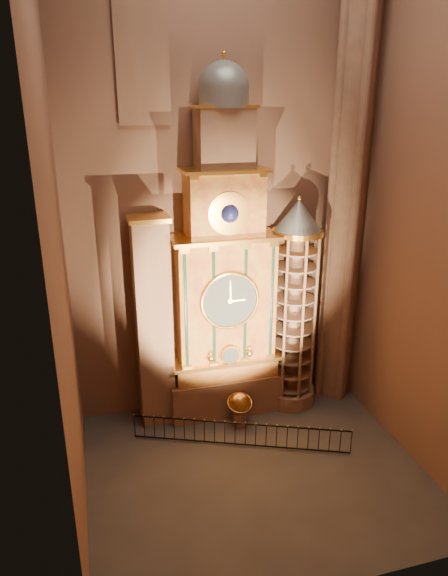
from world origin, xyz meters
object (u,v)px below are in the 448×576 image
object	(u,v)px
stair_turret	(294,308)
portrait_tower	(154,323)
astronomical_clock	(224,286)
celestial_globe	(240,406)
iron_railing	(240,434)

from	to	relation	value
stair_turret	portrait_tower	bearing A→B (deg)	177.67
portrait_tower	stair_turret	bearing A→B (deg)	-2.33
astronomical_clock	stair_turret	distance (m)	3.78
portrait_tower	celestial_globe	xyz separation A→B (m)	(3.72, -1.67, -4.09)
celestial_globe	portrait_tower	bearing A→B (deg)	155.88
portrait_tower	celestial_globe	size ratio (longest dim) A/B	5.77
astronomical_clock	portrait_tower	distance (m)	3.73
astronomical_clock	portrait_tower	world-z (taller)	astronomical_clock
iron_railing	astronomical_clock	bearing A→B (deg)	87.60
stair_turret	iron_railing	world-z (taller)	stair_turret
portrait_tower	stair_turret	world-z (taller)	stair_turret
iron_railing	celestial_globe	bearing A→B (deg)	73.78
astronomical_clock	celestial_globe	world-z (taller)	astronomical_clock
portrait_tower	celestial_globe	distance (m)	5.78
portrait_tower	stair_turret	distance (m)	6.91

